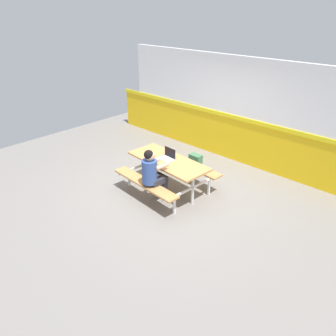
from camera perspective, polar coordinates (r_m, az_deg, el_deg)
ground_plane at (r=7.10m, az=-0.07°, el=-4.00°), size 10.00×10.00×0.02m
accent_backdrop at (r=8.32m, az=11.26°, el=9.72°), size 8.00×0.14×2.60m
picnic_table_main at (r=6.81m, az=0.00°, el=0.18°), size 1.87×1.67×0.74m
student_nearer at (r=6.32m, az=-2.73°, el=-0.77°), size 0.38×0.53×1.21m
laptop_silver at (r=6.78m, az=-0.07°, el=2.03°), size 0.33×0.24×0.22m
backpack_dark at (r=7.82m, az=4.90°, el=0.87°), size 0.30×0.22×0.44m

